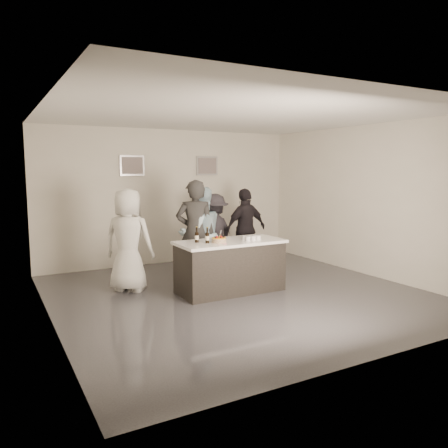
# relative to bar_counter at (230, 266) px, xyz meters

# --- Properties ---
(floor) EXTENTS (6.00, 6.00, 0.00)m
(floor) POSITION_rel_bar_counter_xyz_m (0.05, -0.18, -0.45)
(floor) COLOR #3D3D42
(floor) RESTS_ON ground
(ceiling) EXTENTS (6.00, 6.00, 0.00)m
(ceiling) POSITION_rel_bar_counter_xyz_m (0.05, -0.18, 2.55)
(ceiling) COLOR white
(wall_back) EXTENTS (6.00, 0.04, 3.00)m
(wall_back) POSITION_rel_bar_counter_xyz_m (0.05, 2.82, 1.05)
(wall_back) COLOR silver
(wall_back) RESTS_ON ground
(wall_front) EXTENTS (6.00, 0.04, 3.00)m
(wall_front) POSITION_rel_bar_counter_xyz_m (0.05, -3.18, 1.05)
(wall_front) COLOR silver
(wall_front) RESTS_ON ground
(wall_left) EXTENTS (0.04, 6.00, 3.00)m
(wall_left) POSITION_rel_bar_counter_xyz_m (-2.95, -0.18, 1.05)
(wall_left) COLOR silver
(wall_left) RESTS_ON ground
(wall_right) EXTENTS (0.04, 6.00, 3.00)m
(wall_right) POSITION_rel_bar_counter_xyz_m (3.05, -0.18, 1.05)
(wall_right) COLOR silver
(wall_right) RESTS_ON ground
(picture_left) EXTENTS (0.54, 0.04, 0.44)m
(picture_left) POSITION_rel_bar_counter_xyz_m (-0.85, 2.79, 1.75)
(picture_left) COLOR #B2B2B7
(picture_left) RESTS_ON wall_back
(picture_right) EXTENTS (0.54, 0.04, 0.44)m
(picture_right) POSITION_rel_bar_counter_xyz_m (0.95, 2.79, 1.75)
(picture_right) COLOR #B2B2B7
(picture_right) RESTS_ON wall_back
(bar_counter) EXTENTS (1.86, 0.86, 0.90)m
(bar_counter) POSITION_rel_bar_counter_xyz_m (0.00, 0.00, 0.00)
(bar_counter) COLOR white
(bar_counter) RESTS_ON ground
(cake) EXTENTS (0.24, 0.24, 0.07)m
(cake) POSITION_rel_bar_counter_xyz_m (-0.26, -0.09, 0.49)
(cake) COLOR orange
(cake) RESTS_ON bar_counter
(beer_bottle_a) EXTENTS (0.07, 0.07, 0.26)m
(beer_bottle_a) POSITION_rel_bar_counter_xyz_m (-0.59, 0.10, 0.58)
(beer_bottle_a) COLOR black
(beer_bottle_a) RESTS_ON bar_counter
(beer_bottle_b) EXTENTS (0.07, 0.07, 0.26)m
(beer_bottle_b) POSITION_rel_bar_counter_xyz_m (-0.46, -0.05, 0.58)
(beer_bottle_b) COLOR black
(beer_bottle_b) RESTS_ON bar_counter
(tumbler_cluster) EXTENTS (0.30, 0.19, 0.08)m
(tumbler_cluster) POSITION_rel_bar_counter_xyz_m (0.36, -0.13, 0.49)
(tumbler_cluster) COLOR orange
(tumbler_cluster) RESTS_ON bar_counter
(candles) EXTENTS (0.24, 0.08, 0.01)m
(candles) POSITION_rel_bar_counter_xyz_m (-0.36, -0.27, 0.45)
(candles) COLOR pink
(candles) RESTS_ON bar_counter
(person_main_black) EXTENTS (0.83, 0.71, 1.93)m
(person_main_black) POSITION_rel_bar_counter_xyz_m (-0.33, 0.72, 0.52)
(person_main_black) COLOR #242424
(person_main_black) RESTS_ON ground
(person_main_blue) EXTENTS (0.89, 0.71, 1.79)m
(person_main_blue) POSITION_rel_bar_counter_xyz_m (-0.14, 0.86, 0.45)
(person_main_blue) COLOR #9EC0CF
(person_main_blue) RESTS_ON ground
(person_guest_left) EXTENTS (1.04, 1.00, 1.80)m
(person_guest_left) POSITION_rel_bar_counter_xyz_m (-1.52, 0.90, 0.45)
(person_guest_left) COLOR silver
(person_guest_left) RESTS_ON ground
(person_guest_right) EXTENTS (1.05, 0.53, 1.72)m
(person_guest_right) POSITION_rel_bar_counter_xyz_m (1.17, 1.39, 0.41)
(person_guest_right) COLOR black
(person_guest_right) RESTS_ON ground
(person_guest_back) EXTENTS (1.21, 1.01, 1.62)m
(person_guest_back) POSITION_rel_bar_counter_xyz_m (0.45, 1.47, 0.36)
(person_guest_back) COLOR #252329
(person_guest_back) RESTS_ON ground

